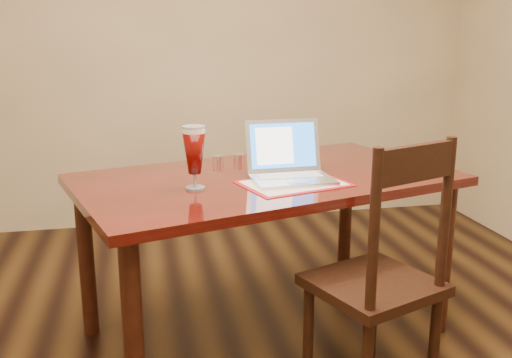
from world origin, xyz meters
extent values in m
cube|color=tan|center=(0.00, 2.50, 1.35)|extent=(4.50, 0.01, 2.70)
cube|color=#54100B|center=(0.19, 0.63, 0.80)|extent=(1.96, 1.44, 0.04)
cylinder|color=#34170D|center=(-0.46, 0.02, 0.39)|extent=(0.08, 0.08, 0.78)
cylinder|color=#34170D|center=(1.06, 0.46, 0.39)|extent=(0.08, 0.08, 0.78)
cylinder|color=#34170D|center=(-0.68, 0.80, 0.39)|extent=(0.08, 0.08, 0.78)
cylinder|color=#34170D|center=(0.83, 1.24, 0.39)|extent=(0.08, 0.08, 0.78)
cube|color=#A20F17|center=(0.27, 0.45, 0.82)|extent=(0.54, 0.45, 0.00)
cube|color=beige|center=(0.27, 0.45, 0.83)|extent=(0.48, 0.39, 0.00)
cube|color=silver|center=(0.28, 0.48, 0.84)|extent=(0.37, 0.27, 0.02)
cube|color=silver|center=(0.27, 0.53, 0.84)|extent=(0.30, 0.13, 0.00)
cube|color=silver|center=(0.28, 0.41, 0.84)|extent=(0.09, 0.07, 0.00)
cube|color=silver|center=(0.27, 0.63, 0.96)|extent=(0.36, 0.09, 0.24)
cube|color=blue|center=(0.27, 0.63, 0.97)|extent=(0.32, 0.07, 0.20)
cube|color=white|center=(0.23, 0.63, 0.97)|extent=(0.18, 0.05, 0.17)
cylinder|color=silver|center=(-0.17, 0.45, 0.83)|extent=(0.09, 0.09, 0.01)
cylinder|color=silver|center=(-0.17, 0.45, 0.86)|extent=(0.01, 0.01, 0.06)
cylinder|color=white|center=(-0.17, 0.45, 1.08)|extent=(0.10, 0.10, 0.02)
cylinder|color=silver|center=(-0.17, 0.45, 1.10)|extent=(0.10, 0.10, 0.01)
cylinder|color=white|center=(0.00, 0.94, 0.84)|extent=(0.06, 0.06, 0.04)
cylinder|color=white|center=(0.11, 0.96, 0.84)|extent=(0.06, 0.06, 0.04)
cube|color=black|center=(0.51, 0.07, 0.48)|extent=(0.60, 0.58, 0.04)
cylinder|color=black|center=(0.75, -0.03, 0.23)|extent=(0.04, 0.04, 0.46)
cylinder|color=black|center=(0.27, 0.17, 0.23)|extent=(0.04, 0.04, 0.46)
cylinder|color=black|center=(0.63, 0.31, 0.23)|extent=(0.04, 0.04, 0.46)
cylinder|color=black|center=(0.40, -0.16, 0.80)|extent=(0.04, 0.04, 0.60)
cylinder|color=black|center=(0.75, -0.03, 0.80)|extent=(0.04, 0.04, 0.60)
cube|color=black|center=(0.58, -0.09, 1.03)|extent=(0.37, 0.17, 0.13)
camera|label=1|loc=(-0.39, -1.94, 1.48)|focal=40.00mm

